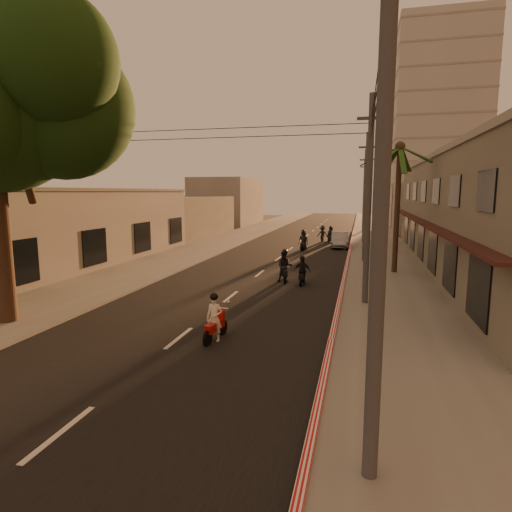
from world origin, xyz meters
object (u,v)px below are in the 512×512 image
at_px(scooter_red, 215,320).
at_px(scooter_far_a, 303,241).
at_px(scooter_far_c, 331,234).
at_px(parked_car, 340,240).
at_px(broadleaf_tree, 0,91).
at_px(scooter_mid_b, 302,272).
at_px(palm_tree, 400,154).
at_px(scooter_mid_a, 285,267).
at_px(scooter_far_b, 322,234).

height_order(scooter_red, scooter_far_a, scooter_far_a).
relative_size(scooter_red, scooter_far_c, 1.04).
bearing_deg(scooter_red, parked_car, 90.65).
bearing_deg(broadleaf_tree, parked_car, 67.42).
bearing_deg(scooter_mid_b, parked_car, 85.06).
distance_m(parked_car, scooter_far_c, 4.36).
height_order(palm_tree, scooter_mid_b, palm_tree).
bearing_deg(scooter_far_c, scooter_far_a, -125.42).
bearing_deg(scooter_far_c, palm_tree, -94.07).
xyz_separation_m(scooter_mid_a, scooter_far_a, (-0.69, 13.11, -0.03)).
height_order(scooter_far_a, scooter_far_c, scooter_far_a).
distance_m(palm_tree, scooter_mid_b, 9.33).
bearing_deg(parked_car, scooter_far_c, 101.73).
bearing_deg(palm_tree, scooter_far_a, 126.75).
relative_size(palm_tree, scooter_far_b, 4.77).
relative_size(palm_tree, parked_car, 1.90).
height_order(scooter_red, scooter_far_c, scooter_red).
bearing_deg(broadleaf_tree, scooter_far_c, 72.21).
relative_size(broadleaf_tree, parked_car, 2.80).
bearing_deg(scooter_mid_a, parked_car, 70.87).
bearing_deg(scooter_far_b, palm_tree, -68.63).
relative_size(scooter_red, scooter_far_a, 0.92).
bearing_deg(scooter_mid_b, scooter_red, -100.71).
bearing_deg(scooter_red, broadleaf_tree, -173.56).
bearing_deg(parked_car, scooter_red, -99.20).
distance_m(palm_tree, parked_car, 14.15).
distance_m(scooter_mid_a, scooter_far_a, 13.12).
bearing_deg(scooter_far_c, parked_car, -96.48).
bearing_deg(scooter_far_b, broadleaf_tree, -105.42).
height_order(scooter_mid_b, parked_car, scooter_mid_b).
height_order(broadleaf_tree, parked_car, broadleaf_tree).
bearing_deg(scooter_far_b, parked_car, -61.92).
height_order(scooter_far_a, parked_car, scooter_far_a).
bearing_deg(scooter_red, palm_tree, 71.17).
height_order(parked_car, scooter_far_c, scooter_far_c).
xyz_separation_m(palm_tree, scooter_mid_a, (-6.09, -4.02, -6.30)).
bearing_deg(scooter_mid_b, broadleaf_tree, -136.23).
xyz_separation_m(scooter_mid_a, scooter_far_b, (0.33, 19.74, -0.08)).
height_order(scooter_red, scooter_far_b, scooter_far_b).
bearing_deg(scooter_far_b, scooter_mid_a, -89.71).
xyz_separation_m(scooter_far_a, scooter_far_b, (1.03, 6.63, -0.05)).
xyz_separation_m(broadleaf_tree, scooter_mid_b, (9.54, 9.39, -7.76)).
bearing_deg(broadleaf_tree, scooter_mid_a, 49.07).
xyz_separation_m(scooter_mid_a, scooter_far_c, (1.12, 20.22, -0.10)).
bearing_deg(parked_car, scooter_mid_a, -100.80).
height_order(broadleaf_tree, scooter_far_c, broadleaf_tree).
bearing_deg(palm_tree, broadleaf_tree, -136.52).
distance_m(broadleaf_tree, scooter_red, 11.05).
relative_size(broadleaf_tree, scooter_mid_b, 7.42).
bearing_deg(parked_car, broadleaf_tree, -115.48).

